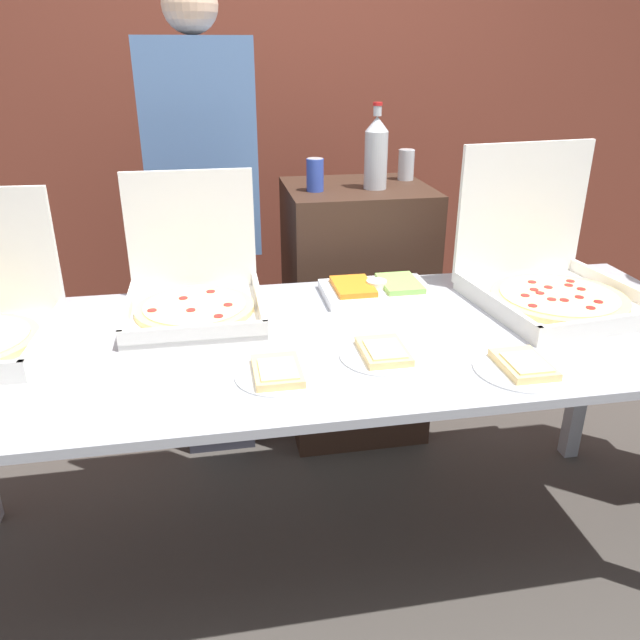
{
  "coord_description": "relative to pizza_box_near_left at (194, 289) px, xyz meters",
  "views": [
    {
      "loc": [
        -0.29,
        -1.6,
        1.6
      ],
      "look_at": [
        0.0,
        0.0,
        0.89
      ],
      "focal_mm": 35.0,
      "sensor_mm": 36.0,
      "label": 1
    }
  ],
  "objects": [
    {
      "name": "person_guest_plaid",
      "position": [
        0.05,
        0.53,
        0.04
      ],
      "size": [
        0.4,
        0.22,
        1.83
      ],
      "rotation": [
        0.0,
        0.0,
        3.14
      ],
      "color": "#2D2D38",
      "rests_on": "ground_plane"
    },
    {
      "name": "sideboard_podium",
      "position": [
        0.66,
        0.57,
        -0.37
      ],
      "size": [
        0.57,
        0.51,
        1.09
      ],
      "color": "#382319",
      "rests_on": "ground_plane"
    },
    {
      "name": "soda_can_colored",
      "position": [
        0.47,
        0.51,
        0.24
      ],
      "size": [
        0.07,
        0.07,
        0.12
      ],
      "color": "#334CB2",
      "rests_on": "sideboard_podium"
    },
    {
      "name": "brick_wall_behind",
      "position": [
        0.35,
        1.45,
        0.49
      ],
      "size": [
        10.0,
        0.06,
        2.8
      ],
      "color": "brown",
      "rests_on": "ground_plane"
    },
    {
      "name": "pizza_box_far_right",
      "position": [
        1.13,
        -0.11,
        0.01
      ],
      "size": [
        0.54,
        0.55,
        0.48
      ],
      "rotation": [
        0.0,
        0.0,
        0.11
      ],
      "color": "silver",
      "rests_on": "buffet_table"
    },
    {
      "name": "buffet_table",
      "position": [
        0.35,
        -0.25,
        -0.16
      ],
      "size": [
        2.41,
        0.9,
        0.84
      ],
      "color": "#A8AAB2",
      "rests_on": "ground_plane"
    },
    {
      "name": "paper_plate_front_right",
      "position": [
        0.2,
        -0.47,
        -0.06
      ],
      "size": [
        0.22,
        0.22,
        0.03
      ],
      "color": "white",
      "rests_on": "buffet_table"
    },
    {
      "name": "soda_can_silver",
      "position": [
        0.88,
        0.66,
        0.24
      ],
      "size": [
        0.07,
        0.07,
        0.12
      ],
      "color": "silver",
      "rests_on": "sideboard_podium"
    },
    {
      "name": "ground_plane",
      "position": [
        0.35,
        -0.25,
        -0.91
      ],
      "size": [
        16.0,
        16.0,
        0.0
      ],
      "primitive_type": "plane",
      "color": "#423D38"
    },
    {
      "name": "pizza_box_near_left",
      "position": [
        0.0,
        0.0,
        0.0
      ],
      "size": [
        0.41,
        0.43,
        0.41
      ],
      "rotation": [
        0.0,
        0.0,
        -0.01
      ],
      "color": "silver",
      "rests_on": "buffet_table"
    },
    {
      "name": "veggie_tray",
      "position": [
        0.59,
        0.02,
        -0.05
      ],
      "size": [
        0.36,
        0.23,
        0.05
      ],
      "color": "white",
      "rests_on": "buffet_table"
    },
    {
      "name": "soda_bottle",
      "position": [
        0.71,
        0.52,
        0.32
      ],
      "size": [
        0.09,
        0.09,
        0.32
      ],
      "color": "#B7BCC1",
      "rests_on": "sideboard_podium"
    },
    {
      "name": "paper_plate_front_left",
      "position": [
        0.83,
        -0.55,
        -0.06
      ],
      "size": [
        0.25,
        0.25,
        0.03
      ],
      "color": "white",
      "rests_on": "buffet_table"
    },
    {
      "name": "paper_plate_front_center",
      "position": [
        0.5,
        -0.41,
        -0.06
      ],
      "size": [
        0.24,
        0.24,
        0.03
      ],
      "color": "white",
      "rests_on": "buffet_table"
    }
  ]
}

